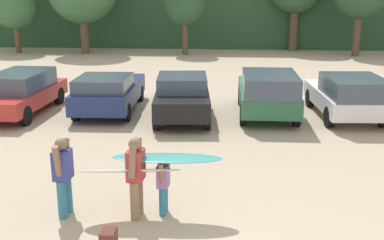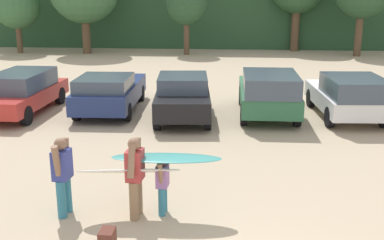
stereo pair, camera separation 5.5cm
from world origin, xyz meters
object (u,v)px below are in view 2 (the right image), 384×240
object	(u,v)px
parked_car_navy	(110,91)
parked_car_white	(349,95)
parked_car_red	(22,91)
surfboard_white	(129,171)
person_adult	(135,173)
person_companion	(62,172)
parked_car_forest_green	(268,92)
parked_car_black	(183,96)
surfboard_teal	(166,158)
person_child	(163,182)

from	to	relation	value
parked_car_navy	parked_car_white	bearing A→B (deg)	-94.41
parked_car_red	surfboard_white	distance (m)	9.44
parked_car_navy	person_adult	world-z (taller)	person_adult
parked_car_navy	person_companion	bearing A→B (deg)	-173.93
surfboard_white	parked_car_forest_green	bearing A→B (deg)	-119.39
parked_car_red	parked_car_navy	bearing A→B (deg)	-80.01
parked_car_navy	person_companion	size ratio (longest dim) A/B	2.97
parked_car_black	parked_car_forest_green	xyz separation A→B (m)	(2.93, 0.51, 0.08)
parked_car_white	person_companion	bearing A→B (deg)	134.03
parked_car_red	surfboard_white	size ratio (longest dim) A/B	2.23
parked_car_forest_green	person_companion	bearing A→B (deg)	150.20
person_adult	surfboard_teal	world-z (taller)	person_adult
parked_car_navy	surfboard_teal	xyz separation A→B (m)	(3.16, -8.02, 0.42)
parked_car_forest_green	parked_car_navy	bearing A→B (deg)	86.82
parked_car_forest_green	parked_car_red	bearing A→B (deg)	91.10
person_child	parked_car_navy	bearing A→B (deg)	-64.99
parked_car_forest_green	person_companion	distance (m)	9.13
parked_car_black	surfboard_teal	distance (m)	7.23
person_adult	person_child	size ratio (longest dim) A/B	1.35
parked_car_black	parked_car_navy	bearing A→B (deg)	68.67
person_companion	surfboard_white	xyz separation A→B (m)	(1.29, 0.07, 0.04)
person_child	surfboard_teal	size ratio (longest dim) A/B	0.55
parked_car_black	parked_car_forest_green	world-z (taller)	parked_car_forest_green
person_adult	parked_car_white	bearing A→B (deg)	-122.44
parked_car_navy	surfboard_teal	distance (m)	8.63
parked_car_white	surfboard_teal	distance (m)	9.27
parked_car_black	parked_car_white	xyz separation A→B (m)	(5.63, 0.45, 0.03)
person_companion	person_child	bearing A→B (deg)	-169.91
parked_car_red	surfboard_white	world-z (taller)	parked_car_red
parked_car_forest_green	person_adult	bearing A→B (deg)	158.46
parked_car_red	surfboard_teal	size ratio (longest dim) A/B	2.16
person_companion	parked_car_navy	bearing A→B (deg)	-77.96
parked_car_red	parked_car_navy	size ratio (longest dim) A/B	0.99
parked_car_forest_green	surfboard_teal	bearing A→B (deg)	161.80
person_companion	parked_car_black	bearing A→B (deg)	-98.05
parked_car_navy	surfboard_white	bearing A→B (deg)	-165.25
parked_car_forest_green	surfboard_white	world-z (taller)	parked_car_forest_green
parked_car_navy	person_adult	distance (m)	8.60
parked_car_black	parked_car_forest_green	distance (m)	2.97
surfboard_teal	person_child	bearing A→B (deg)	6.10
parked_car_white	surfboard_white	size ratio (longest dim) A/B	2.11
parked_car_navy	surfboard_white	distance (m)	8.52
parked_car_white	person_companion	distance (m)	10.68
parked_car_black	person_companion	distance (m)	7.59
person_child	person_companion	xyz separation A→B (m)	(-1.92, -0.20, 0.22)
parked_car_black	person_companion	world-z (taller)	person_companion
parked_car_white	person_companion	world-z (taller)	person_companion
parked_car_navy	person_companion	world-z (taller)	person_companion
surfboard_white	surfboard_teal	world-z (taller)	surfboard_teal
parked_car_black	surfboard_white	size ratio (longest dim) A/B	1.95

